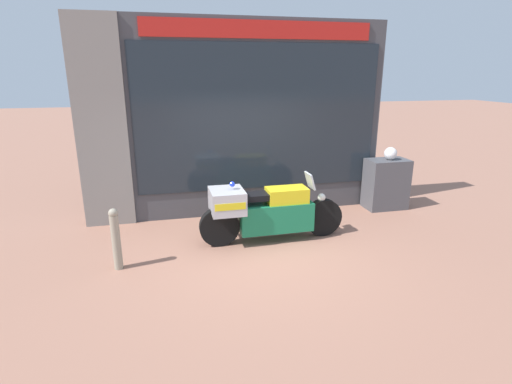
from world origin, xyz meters
TOP-DOWN VIEW (x-y plane):
  - ground_plane at (0.00, 0.00)m, footprint 60.00×60.00m
  - shop_building at (-0.41, 2.00)m, footprint 5.95×0.55m
  - window_display at (0.38, 2.03)m, footprint 4.60×0.30m
  - paramedic_motorcycle at (0.14, 0.37)m, footprint 2.53×0.64m
  - utility_cabinet at (3.10, 1.49)m, footprint 0.85×0.54m
  - white_helmet at (3.12, 1.47)m, footprint 0.26×0.26m
  - street_bollard at (-2.22, -0.12)m, footprint 0.13×0.13m

SIDE VIEW (x-z plane):
  - ground_plane at x=0.00m, z-range 0.00..0.00m
  - window_display at x=0.38m, z-range -0.55..1.52m
  - street_bollard at x=-2.22m, z-range 0.02..0.96m
  - utility_cabinet at x=3.10m, z-range 0.00..1.06m
  - paramedic_motorcycle at x=0.14m, z-range -0.03..1.14m
  - white_helmet at x=3.12m, z-range 1.06..1.32m
  - shop_building at x=-0.41m, z-range 0.01..3.80m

